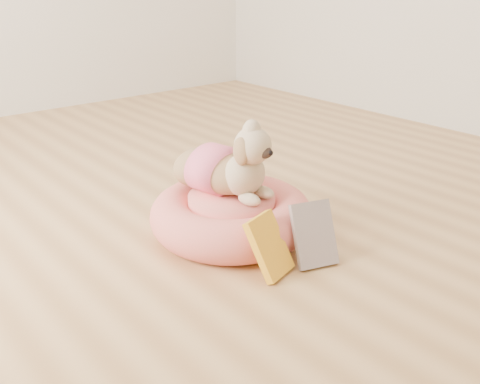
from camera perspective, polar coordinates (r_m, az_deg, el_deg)
floor at (r=2.18m, az=-3.65°, el=-2.99°), size 4.50×4.50×0.00m
pet_bed at (r=2.04m, az=-0.90°, el=-2.47°), size 0.62×0.62×0.16m
dog at (r=1.97m, az=-1.46°, el=4.08°), size 0.37×0.47×0.31m
book_yellow at (r=1.77m, az=3.14°, el=-5.77°), size 0.17×0.16×0.20m
book_white at (r=1.84m, az=7.90°, el=-4.49°), size 0.18×0.16×0.21m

